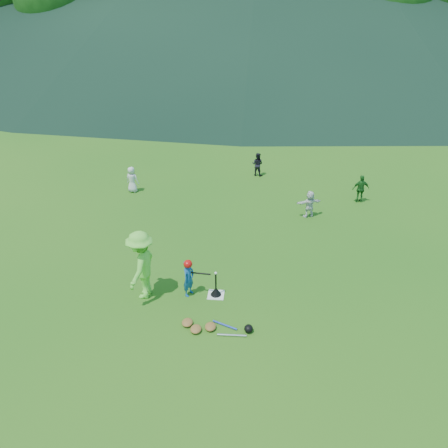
# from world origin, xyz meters

# --- Properties ---
(ground) EXTENTS (120.00, 120.00, 0.00)m
(ground) POSITION_xyz_m (0.00, 0.00, 0.00)
(ground) COLOR #205D15
(ground) RESTS_ON ground
(home_plate) EXTENTS (0.45, 0.45, 0.02)m
(home_plate) POSITION_xyz_m (0.00, 0.00, 0.01)
(home_plate) COLOR silver
(home_plate) RESTS_ON ground
(baseball) EXTENTS (0.08, 0.08, 0.08)m
(baseball) POSITION_xyz_m (0.00, 0.00, 0.74)
(baseball) COLOR white
(baseball) RESTS_ON batting_tee
(batter_child) EXTENTS (0.40, 0.47, 1.09)m
(batter_child) POSITION_xyz_m (-0.74, -0.02, 0.54)
(batter_child) COLOR #154E92
(batter_child) RESTS_ON ground
(adult_coach) EXTENTS (0.89, 1.36, 1.98)m
(adult_coach) POSITION_xyz_m (-1.97, -0.17, 0.99)
(adult_coach) COLOR #6CD83F
(adult_coach) RESTS_ON ground
(fielder_a) EXTENTS (0.59, 0.45, 1.09)m
(fielder_a) POSITION_xyz_m (-4.20, 6.68, 0.54)
(fielder_a) COLOR silver
(fielder_a) RESTS_ON ground
(fielder_b) EXTENTS (0.61, 0.54, 1.06)m
(fielder_b) POSITION_xyz_m (0.93, 8.96, 0.53)
(fielder_b) COLOR black
(fielder_b) RESTS_ON ground
(fielder_c) EXTENTS (0.69, 0.36, 1.12)m
(fielder_c) POSITION_xyz_m (5.05, 6.51, 0.56)
(fielder_c) COLOR #1B5A1D
(fielder_c) RESTS_ON ground
(fielder_d) EXTENTS (1.00, 0.60, 1.03)m
(fielder_d) POSITION_xyz_m (2.93, 5.04, 0.51)
(fielder_d) COLOR silver
(fielder_d) RESTS_ON ground
(batting_tee) EXTENTS (0.30, 0.30, 0.68)m
(batting_tee) POSITION_xyz_m (0.00, 0.00, 0.13)
(batting_tee) COLOR black
(batting_tee) RESTS_ON home_plate
(batter_gear) EXTENTS (0.73, 0.26, 0.45)m
(batter_gear) POSITION_xyz_m (-0.72, -0.02, 0.98)
(batter_gear) COLOR #B70D0C
(batter_gear) RESTS_ON ground
(equipment_pile) EXTENTS (1.80, 0.58, 0.19)m
(equipment_pile) POSITION_xyz_m (0.01, -1.37, 0.07)
(equipment_pile) COLOR olive
(equipment_pile) RESTS_ON ground
(outfield_fence) EXTENTS (70.07, 0.08, 1.33)m
(outfield_fence) POSITION_xyz_m (0.00, 28.00, 0.70)
(outfield_fence) COLOR gray
(outfield_fence) RESTS_ON ground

